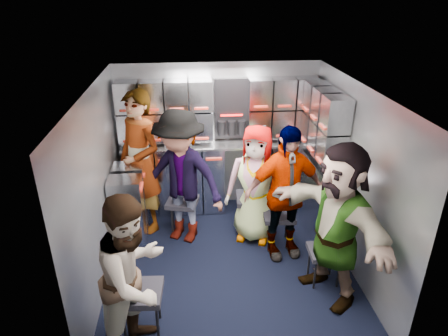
{
  "coord_description": "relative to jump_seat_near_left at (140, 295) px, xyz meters",
  "views": [
    {
      "loc": [
        -0.43,
        -3.84,
        3.06
      ],
      "look_at": [
        -0.03,
        0.35,
        1.09
      ],
      "focal_mm": 32.0,
      "sensor_mm": 36.0,
      "label": 1
    }
  ],
  "objects": [
    {
      "name": "floor",
      "position": [
        0.93,
        0.93,
        -0.43
      ],
      "size": [
        3.0,
        3.0,
        0.0
      ],
      "primitive_type": "plane",
      "color": "black",
      "rests_on": "ground"
    },
    {
      "name": "wall_back",
      "position": [
        0.93,
        2.43,
        0.62
      ],
      "size": [
        2.8,
        0.04,
        2.1
      ],
      "primitive_type": "cube",
      "color": "gray",
      "rests_on": "ground"
    },
    {
      "name": "wall_left",
      "position": [
        -0.47,
        0.93,
        0.62
      ],
      "size": [
        0.04,
        3.0,
        2.1
      ],
      "primitive_type": "cube",
      "color": "gray",
      "rests_on": "ground"
    },
    {
      "name": "wall_right",
      "position": [
        2.33,
        0.93,
        0.62
      ],
      "size": [
        0.04,
        3.0,
        2.1
      ],
      "primitive_type": "cube",
      "color": "gray",
      "rests_on": "ground"
    },
    {
      "name": "ceiling",
      "position": [
        0.93,
        0.93,
        1.67
      ],
      "size": [
        2.8,
        3.0,
        0.02
      ],
      "primitive_type": "cube",
      "color": "silver",
      "rests_on": "wall_back"
    },
    {
      "name": "cart_bank_back",
      "position": [
        0.93,
        2.22,
        0.06
      ],
      "size": [
        2.68,
        0.38,
        0.99
      ],
      "primitive_type": "cube",
      "color": "#A3A9B4",
      "rests_on": "ground"
    },
    {
      "name": "cart_bank_left",
      "position": [
        -0.26,
        1.49,
        0.06
      ],
      "size": [
        0.38,
        0.76,
        0.99
      ],
      "primitive_type": "cube",
      "color": "#A3A9B4",
      "rests_on": "ground"
    },
    {
      "name": "counter",
      "position": [
        0.93,
        2.22,
        0.58
      ],
      "size": [
        2.68,
        0.42,
        0.03
      ],
      "primitive_type": "cube",
      "color": "#B0B2B7",
      "rests_on": "cart_bank_back"
    },
    {
      "name": "locker_bank_back",
      "position": [
        0.93,
        2.28,
        1.06
      ],
      "size": [
        2.68,
        0.28,
        0.82
      ],
      "primitive_type": "cube",
      "color": "#A3A9B4",
      "rests_on": "wall_back"
    },
    {
      "name": "locker_bank_right",
      "position": [
        2.18,
        1.63,
        1.06
      ],
      "size": [
        0.28,
        1.0,
        0.82
      ],
      "primitive_type": "cube",
      "color": "#A3A9B4",
      "rests_on": "wall_right"
    },
    {
      "name": "right_cabinet",
      "position": [
        2.18,
        1.53,
        0.07
      ],
      "size": [
        0.28,
        1.2,
        1.0
      ],
      "primitive_type": "cube",
      "color": "#A3A9B4",
      "rests_on": "ground"
    },
    {
      "name": "coffee_niche",
      "position": [
        1.11,
        2.34,
        1.04
      ],
      "size": [
        0.46,
        0.16,
        0.84
      ],
      "primitive_type": null,
      "color": "black",
      "rests_on": "wall_back"
    },
    {
      "name": "red_latch_strip",
      "position": [
        0.93,
        2.02,
        0.45
      ],
      "size": [
        2.6,
        0.02,
        0.03
      ],
      "primitive_type": "cube",
      "color": "maroon",
      "rests_on": "cart_bank_back"
    },
    {
      "name": "jump_seat_near_left",
      "position": [
        0.0,
        0.0,
        0.0
      ],
      "size": [
        0.43,
        0.41,
        0.49
      ],
      "rotation": [
        0.0,
        0.0,
        -0.06
      ],
      "color": "black",
      "rests_on": "ground"
    },
    {
      "name": "jump_seat_mid_left",
      "position": [
        0.4,
        1.69,
        -0.02
      ],
      "size": [
        0.46,
        0.45,
        0.46
      ],
      "rotation": [
        0.0,
        0.0,
        -0.23
      ],
      "color": "black",
      "rests_on": "ground"
    },
    {
      "name": "jump_seat_center",
      "position": [
        1.32,
        1.62,
        0.01
      ],
      "size": [
        0.45,
        0.43,
        0.5
      ],
      "rotation": [
        0.0,
        0.0,
        -0.08
      ],
      "color": "black",
      "rests_on": "ground"
    },
    {
      "name": "jump_seat_mid_right",
      "position": [
        1.59,
        1.25,
        -0.03
      ],
      "size": [
        0.4,
        0.38,
        0.45
      ],
      "rotation": [
        0.0,
        0.0,
        -0.06
      ],
      "color": "black",
      "rests_on": "ground"
    },
    {
      "name": "jump_seat_near_right",
      "position": [
        1.94,
        0.51,
        -0.06
      ],
      "size": [
        0.37,
        0.35,
        0.42
      ],
      "rotation": [
        0.0,
        0.0,
        -0.05
      ],
      "color": "black",
      "rests_on": "ground"
    },
    {
      "name": "attendant_standing",
      "position": [
        -0.12,
        1.83,
        0.52
      ],
      "size": [
        0.81,
        0.82,
        1.91
      ],
      "primitive_type": "imported",
      "rotation": [
        0.0,
        0.0,
        -0.81
      ],
      "color": "black",
      "rests_on": "ground"
    },
    {
      "name": "attendant_arc_a",
      "position": [
        -0.0,
        -0.18,
        0.36
      ],
      "size": [
        0.9,
        0.96,
        1.57
      ],
      "primitive_type": "imported",
      "rotation": [
        0.0,
        0.0,
        1.04
      ],
      "color": "black",
      "rests_on": "ground"
    },
    {
      "name": "attendant_arc_b",
      "position": [
        0.4,
        1.51,
        0.44
      ],
      "size": [
        1.3,
        1.09,
        1.74
      ],
      "primitive_type": "imported",
      "rotation": [
        0.0,
        0.0,
        -0.47
      ],
      "color": "black",
      "rests_on": "ground"
    },
    {
      "name": "attendant_arc_c",
      "position": [
        1.32,
        1.44,
        0.34
      ],
      "size": [
        0.88,
        0.73,
        1.54
      ],
      "primitive_type": "imported",
      "rotation": [
        0.0,
        0.0,
        -0.37
      ],
      "color": "black",
      "rests_on": "ground"
    },
    {
      "name": "attendant_arc_d",
      "position": [
        1.59,
        1.07,
        0.4
      ],
      "size": [
        1.03,
        0.56,
        1.66
      ],
      "primitive_type": "imported",
      "rotation": [
        0.0,
        0.0,
        0.16
      ],
      "color": "black",
      "rests_on": "ground"
    },
    {
      "name": "attendant_arc_e",
      "position": [
        1.94,
        0.33,
        0.44
      ],
      "size": [
        1.11,
        1.68,
        1.74
      ],
      "primitive_type": "imported",
      "rotation": [
        0.0,
        0.0,
        -1.16
      ],
      "color": "black",
      "rests_on": "ground"
    },
    {
      "name": "bottle_left",
      "position": [
        0.23,
        2.17,
        0.72
      ],
      "size": [
        0.07,
        0.07,
        0.24
      ],
      "primitive_type": "cylinder",
      "color": "white",
      "rests_on": "counter"
    },
    {
      "name": "bottle_mid",
      "position": [
        0.22,
        2.17,
        0.72
      ],
      "size": [
        0.07,
        0.07,
        0.24
      ],
      "primitive_type": "cylinder",
      "color": "white",
      "rests_on": "counter"
    },
    {
      "name": "bottle_right",
      "position": [
        1.54,
        2.17,
        0.73
      ],
      "size": [
        0.07,
        0.07,
        0.27
      ],
      "primitive_type": "cylinder",
      "color": "white",
      "rests_on": "counter"
    },
    {
      "name": "cup_left",
      "position": [
        -0.08,
        2.16,
        0.65
      ],
      "size": [
        0.08,
        0.08,
        0.1
      ],
      "primitive_type": "cylinder",
      "color": "tan",
      "rests_on": "counter"
    },
    {
      "name": "cup_right",
      "position": [
        1.34,
        2.16,
        0.65
      ],
      "size": [
        0.07,
        0.07,
        0.1
      ],
      "primitive_type": "cylinder",
      "color": "tan",
      "rests_on": "counter"
    }
  ]
}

